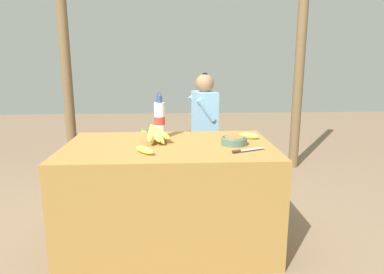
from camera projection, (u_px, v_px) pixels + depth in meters
The scene contains 13 objects.
ground_plane at pixel (170, 240), 2.47m from camera, with size 12.00×12.00×0.00m, color #846B51.
market_counter at pixel (170, 194), 2.39m from camera, with size 1.41×0.86×0.71m.
banana_bunch_ripe at pixel (156, 133), 2.36m from camera, with size 0.18×0.29×0.14m.
serving_bowl at pixel (234, 140), 2.31m from camera, with size 0.18×0.18×0.05m.
water_bottle at pixel (160, 120), 2.48m from camera, with size 0.08×0.08×0.34m.
loose_banana_front at pixel (145, 150), 2.09m from camera, with size 0.14×0.16×0.04m.
loose_banana_side at pixel (249, 136), 2.48m from camera, with size 0.15×0.11×0.04m.
knife at pixel (244, 150), 2.13m from camera, with size 0.22×0.12×0.02m.
wooden_bench at pixel (186, 145), 3.65m from camera, with size 1.67×0.32×0.45m.
seated_vendor at pixel (200, 119), 3.55m from camera, with size 0.44×0.42×1.14m.
banana_bunch_green at pixel (145, 134), 3.60m from camera, with size 0.15×0.24×0.12m.
support_post_near at pixel (65, 57), 3.75m from camera, with size 0.11×0.11×2.61m.
support_post_far at pixel (300, 57), 3.89m from camera, with size 0.11×0.11×2.61m.
Camera 1 is at (0.04, -2.25, 1.27)m, focal length 32.00 mm.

